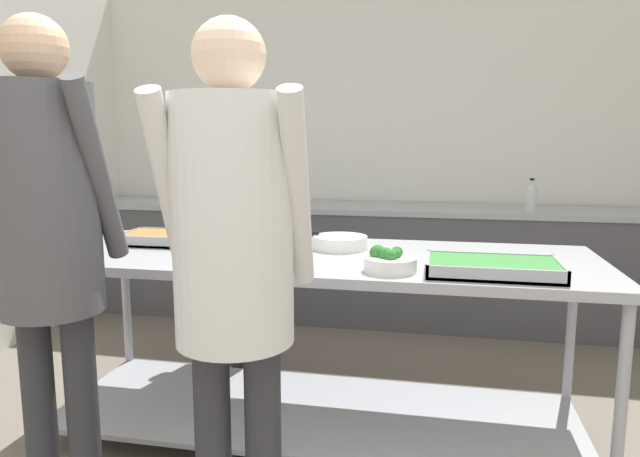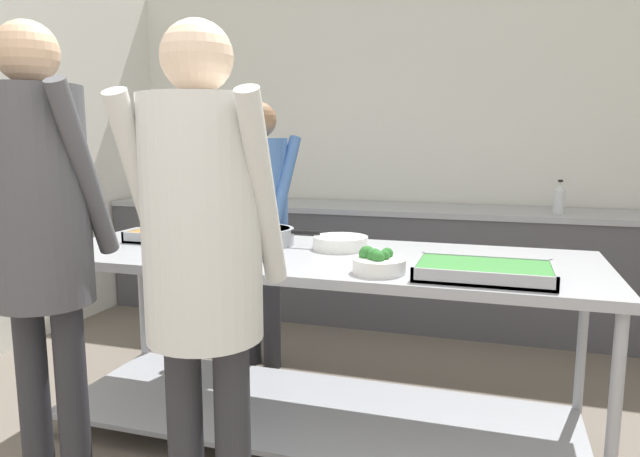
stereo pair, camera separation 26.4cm
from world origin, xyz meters
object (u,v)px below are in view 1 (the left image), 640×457
guest_serving_right (234,249)px  water_bottle (531,196)px  broccoli_bowl (389,262)px  serving_tray_vegetables (492,268)px  sauce_pan (260,237)px  plate_stack (340,242)px  serving_tray_roast (167,238)px  guest_serving_left (47,225)px  cook_behind_counter (247,207)px

guest_serving_right → water_bottle: bearing=65.2°
broccoli_bowl → serving_tray_vegetables: 0.39m
sauce_pan → plate_stack: sauce_pan is taller
serving_tray_roast → guest_serving_left: guest_serving_left is taller
sauce_pan → broccoli_bowl: broccoli_bowl is taller
plate_stack → guest_serving_right: guest_serving_right is taller
guest_serving_right → water_bottle: (1.24, 2.68, -0.08)m
serving_tray_roast → plate_stack: 0.87m
broccoli_bowl → water_bottle: (0.83, 2.06, 0.08)m
serving_tray_vegetables → guest_serving_right: (-0.80, -0.65, 0.16)m
plate_stack → cook_behind_counter: 0.89m
broccoli_bowl → water_bottle: 2.23m
sauce_pan → cook_behind_counter: cook_behind_counter is taller
guest_serving_left → guest_serving_right: 0.68m
plate_stack → serving_tray_vegetables: 0.77m
sauce_pan → guest_serving_left: 1.06m
guest_serving_left → guest_serving_right: (0.68, -0.08, -0.04)m
broccoli_bowl → serving_tray_roast: bearing=161.0°
broccoli_bowl → water_bottle: water_bottle is taller
broccoli_bowl → guest_serving_right: bearing=-123.6°
serving_tray_vegetables → broccoli_bowl: bearing=-174.8°
broccoli_bowl → guest_serving_left: size_ratio=0.11×
serving_tray_vegetables → guest_serving_left: 1.60m
sauce_pan → serving_tray_roast: bearing=-177.0°
plate_stack → guest_serving_right: (-0.14, -1.05, 0.16)m
plate_stack → serving_tray_roast: bearing=-177.4°
plate_stack → cook_behind_counter: size_ratio=0.17×
plate_stack → serving_tray_vegetables: size_ratio=0.54×
sauce_pan → plate_stack: size_ratio=1.68×
guest_serving_left → serving_tray_vegetables: bearing=21.2°
guest_serving_right → cook_behind_counter: size_ratio=1.07×
serving_tray_roast → guest_serving_right: (0.72, -1.01, 0.16)m
plate_stack → broccoli_bowl: bearing=-58.1°
serving_tray_vegetables → water_bottle: (0.44, 2.03, 0.09)m
guest_serving_right → guest_serving_left: bearing=173.3°
cook_behind_counter → water_bottle: cook_behind_counter is taller
guest_serving_left → cook_behind_counter: size_ratio=1.11×
broccoli_bowl → serving_tray_vegetables: (0.39, 0.04, -0.01)m
serving_tray_roast → serving_tray_vegetables: same height
guest_serving_right → water_bottle: guest_serving_right is taller
cook_behind_counter → broccoli_bowl: bearing=-47.6°
sauce_pan → guest_serving_right: guest_serving_right is taller
serving_tray_vegetables → cook_behind_counter: size_ratio=0.31×
broccoli_bowl → guest_serving_left: bearing=-153.6°
cook_behind_counter → water_bottle: (1.76, 1.05, -0.00)m
guest_serving_left → serving_tray_roast: bearing=92.8°
serving_tray_roast → serving_tray_vegetables: 1.56m
guest_serving_left → cook_behind_counter: guest_serving_left is taller
serving_tray_roast → sauce_pan: sauce_pan is taller
serving_tray_roast → plate_stack: bearing=2.6°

